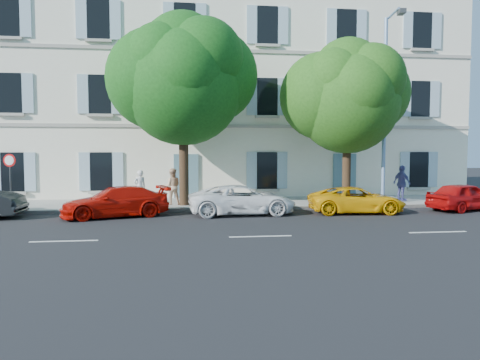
{
  "coord_description": "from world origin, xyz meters",
  "views": [
    {
      "loc": [
        -2.51,
        -18.46,
        2.77
      ],
      "look_at": [
        0.11,
        2.0,
        1.4
      ],
      "focal_mm": 35.0,
      "sensor_mm": 36.0,
      "label": 1
    }
  ],
  "objects": [
    {
      "name": "car_white_coupe",
      "position": [
        0.07,
        0.98,
        0.63
      ],
      "size": [
        4.6,
        2.28,
        1.25
      ],
      "primitive_type": "imported",
      "rotation": [
        0.0,
        0.0,
        1.62
      ],
      "color": "white",
      "rests_on": "ground"
    },
    {
      "name": "car_red_hatchback",
      "position": [
        10.18,
        1.03,
        0.63
      ],
      "size": [
        3.98,
        2.62,
        1.26
      ],
      "primitive_type": "imported",
      "rotation": [
        0.0,
        0.0,
        1.91
      ],
      "color": "#B00A0A",
      "rests_on": "ground"
    },
    {
      "name": "pedestrian_b",
      "position": [
        -2.9,
        3.68,
        1.01
      ],
      "size": [
        0.87,
        0.7,
        1.71
      ],
      "primitive_type": "imported",
      "rotation": [
        0.0,
        0.0,
        3.2
      ],
      "color": "#D4AD88",
      "rests_on": "sidewalk"
    },
    {
      "name": "tree_right",
      "position": [
        5.37,
        2.99,
        4.99
      ],
      "size": [
        4.9,
        4.9,
        7.55
      ],
      "color": "#3A2819",
      "rests_on": "sidewalk"
    },
    {
      "name": "pedestrian_c",
      "position": [
        8.62,
        3.87,
        1.05
      ],
      "size": [
        0.76,
        1.14,
        1.79
      ],
      "primitive_type": "imported",
      "rotation": [
        0.0,
        0.0,
        1.91
      ],
      "color": "#505293",
      "rests_on": "sidewalk"
    },
    {
      "name": "sidewalk",
      "position": [
        0.0,
        4.45,
        0.07
      ],
      "size": [
        36.0,
        4.5,
        0.15
      ],
      "primitive_type": "cube",
      "color": "#A09E96",
      "rests_on": "ground"
    },
    {
      "name": "ground",
      "position": [
        0.0,
        0.0,
        0.0
      ],
      "size": [
        90.0,
        90.0,
        0.0
      ],
      "primitive_type": "plane",
      "color": "black"
    },
    {
      "name": "car_yellow_supercar",
      "position": [
        5.04,
        0.81,
        0.57
      ],
      "size": [
        4.22,
        2.17,
        1.14
      ],
      "primitive_type": "imported",
      "rotation": [
        0.0,
        0.0,
        1.5
      ],
      "color": "#F1AB0A",
      "rests_on": "ground"
    },
    {
      "name": "road_sign",
      "position": [
        -9.78,
        2.7,
        1.89
      ],
      "size": [
        0.55,
        0.16,
        2.41
      ],
      "color": "#383A3D",
      "rests_on": "sidewalk"
    },
    {
      "name": "tree_left",
      "position": [
        -2.34,
        3.46,
        5.7
      ],
      "size": [
        5.57,
        5.57,
        8.63
      ],
      "color": "#3A2819",
      "rests_on": "sidewalk"
    },
    {
      "name": "kerb",
      "position": [
        0.0,
        2.28,
        0.08
      ],
      "size": [
        36.0,
        0.16,
        0.16
      ],
      "primitive_type": "cube",
      "color": "#9E998E",
      "rests_on": "ground"
    },
    {
      "name": "building",
      "position": [
        0.0,
        10.2,
        6.0
      ],
      "size": [
        28.0,
        7.0,
        12.0
      ],
      "primitive_type": "cube",
      "color": "white",
      "rests_on": "ground"
    },
    {
      "name": "pedestrian_a",
      "position": [
        -4.42,
        4.12,
        0.96
      ],
      "size": [
        0.69,
        0.59,
        1.61
      ],
      "primitive_type": "imported",
      "rotation": [
        0.0,
        0.0,
        3.54
      ],
      "color": "silver",
      "rests_on": "sidewalk"
    },
    {
      "name": "street_lamp",
      "position": [
        7.08,
        2.53,
        5.12
      ],
      "size": [
        0.34,
        1.88,
        8.78
      ],
      "color": "#7293BF",
      "rests_on": "sidewalk"
    },
    {
      "name": "car_red_coupe",
      "position": [
        -5.14,
        0.94,
        0.62
      ],
      "size": [
        4.62,
        2.93,
        1.25
      ],
      "primitive_type": "imported",
      "rotation": [
        0.0,
        0.0,
        5.01
      ],
      "color": "#B40E05",
      "rests_on": "ground"
    }
  ]
}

